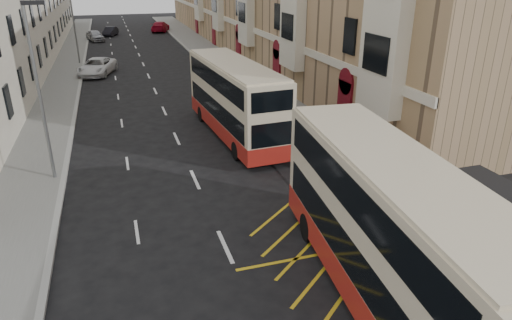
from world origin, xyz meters
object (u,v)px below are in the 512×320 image
object	(u,v)px
street_lamp_far	(74,19)
litter_bin	(501,308)
car_silver	(95,36)
pedestrian_far	(410,193)
street_lamp_near	(39,84)
double_decker_front	(389,234)
car_dark	(110,31)
pedestrian_near	(476,244)
white_van	(97,67)
car_red	(160,27)
double_decker_rear	(235,100)

from	to	relation	value
street_lamp_far	litter_bin	size ratio (longest dim) A/B	7.73
car_silver	pedestrian_far	bearing A→B (deg)	-92.43
street_lamp_near	pedestrian_far	size ratio (longest dim) A/B	4.41
double_decker_front	litter_bin	size ratio (longest dim) A/B	11.37
litter_bin	car_dark	size ratio (longest dim) A/B	0.26
street_lamp_near	pedestrian_near	world-z (taller)	street_lamp_near
litter_bin	pedestrian_far	size ratio (longest dim) A/B	0.57
litter_bin	street_lamp_near	bearing A→B (deg)	131.72
pedestrian_near	pedestrian_far	size ratio (longest dim) A/B	1.02
pedestrian_far	white_van	size ratio (longest dim) A/B	0.33
street_lamp_near	car_silver	size ratio (longest dim) A/B	1.83
pedestrian_near	car_silver	size ratio (longest dim) A/B	0.42
litter_bin	car_silver	distance (m)	62.31
street_lamp_far	car_red	distance (m)	27.40
pedestrian_near	street_lamp_far	bearing A→B (deg)	-100.54
street_lamp_near	street_lamp_far	distance (m)	30.00
car_silver	car_red	xyz separation A→B (m)	(9.85, 7.65, 0.06)
double_decker_rear	car_silver	size ratio (longest dim) A/B	2.57
litter_bin	pedestrian_far	world-z (taller)	pedestrian_far
white_van	street_lamp_far	bearing A→B (deg)	123.52
pedestrian_near	car_red	size ratio (longest dim) A/B	0.34
double_decker_rear	pedestrian_near	xyz separation A→B (m)	(4.01, -15.29, -1.18)
street_lamp_far	double_decker_front	xyz separation A→B (m)	(10.21, -42.24, -2.29)
pedestrian_near	car_silver	distance (m)	60.24
street_lamp_near	double_decker_rear	bearing A→B (deg)	19.00
street_lamp_far	pedestrian_far	size ratio (longest dim) A/B	4.41
litter_bin	car_dark	xyz separation A→B (m)	(-9.17, 66.21, -0.02)
pedestrian_near	car_dark	distance (m)	64.70
white_van	car_dark	distance (m)	28.08
white_van	litter_bin	bearing A→B (deg)	-57.09
car_silver	car_dark	distance (m)	5.38
car_red	car_silver	bearing A→B (deg)	54.50
white_van	car_dark	world-z (taller)	white_van
litter_bin	white_van	bearing A→B (deg)	105.93
double_decker_rear	car_red	world-z (taller)	double_decker_rear
street_lamp_near	pedestrian_near	xyz separation A→B (m)	(13.83, -11.90, -3.56)
car_dark	street_lamp_far	bearing A→B (deg)	-82.24
street_lamp_near	white_van	world-z (taller)	street_lamp_near
double_decker_rear	car_dark	xyz separation A→B (m)	(-6.29, 48.59, -1.59)
white_van	car_silver	world-z (taller)	white_van
litter_bin	pedestrian_near	bearing A→B (deg)	64.13
street_lamp_far	car_dark	world-z (taller)	street_lamp_far
car_dark	pedestrian_far	bearing A→B (deg)	-63.25
double_decker_front	car_silver	size ratio (longest dim) A/B	2.69
street_lamp_near	pedestrian_far	bearing A→B (deg)	-30.17
pedestrian_near	double_decker_front	bearing A→B (deg)	-23.54
white_van	car_silver	size ratio (longest dim) A/B	1.27
street_lamp_far	car_silver	xyz separation A→B (m)	(1.40, 17.03, -3.89)
street_lamp_near	litter_bin	distance (m)	19.49
street_lamp_near	double_decker_rear	distance (m)	10.66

